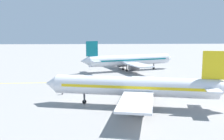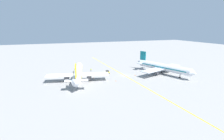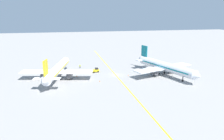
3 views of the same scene
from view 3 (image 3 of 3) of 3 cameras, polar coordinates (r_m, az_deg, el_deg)
ground_plane at (r=91.61m, az=0.95°, el=-1.32°), size 400.00×400.00×0.00m
apron_yellow_centreline at (r=91.61m, az=0.95°, el=-1.31°), size 3.19×119.98×0.01m
airplane_at_gate at (r=93.31m, az=13.56°, el=0.92°), size 28.17×34.53×10.60m
airplane_adjacent_stand at (r=88.15m, az=-14.18°, el=0.05°), size 28.47×35.29×10.60m
baggage_tug_white at (r=95.75m, az=-4.29°, el=-0.07°), size 3.29×2.40×2.11m
ground_crew_worker at (r=103.56m, az=-8.37°, el=0.99°), size 0.55×0.33×1.68m
traffic_cone_near_nose at (r=83.13m, az=-3.22°, el=-2.88°), size 0.32×0.32×0.55m
traffic_cone_mid_apron at (r=90.61m, az=4.27°, el=-1.36°), size 0.32×0.32×0.55m
traffic_cone_by_wingtip at (r=90.31m, az=-9.18°, el=-1.58°), size 0.32×0.32×0.55m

